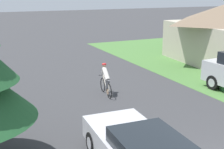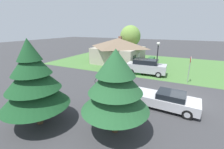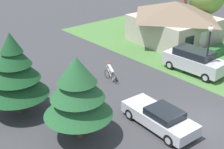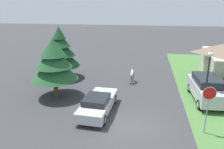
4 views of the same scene
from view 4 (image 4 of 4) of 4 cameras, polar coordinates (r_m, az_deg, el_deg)
The scene contains 8 objects.
ground_plane at distance 14.21m, azimuth 4.50°, elevation -13.12°, with size 140.00×140.00×0.00m, color #38383A.
sedan_left_lane at distance 15.46m, azimuth -3.66°, elevation -7.64°, with size 2.08×4.86×1.33m.
cyclist at distance 21.25m, azimuth 5.26°, elevation -0.29°, with size 0.44×1.74×1.50m.
parked_suv_right at distance 18.73m, azimuth 23.47°, elevation -3.35°, with size 2.20×5.02×1.94m.
stop_sign at distance 13.61m, azimuth 23.89°, elevation -6.27°, with size 0.77×0.07×2.92m.
street_lamp at distance 16.77m, azimuth 23.94°, elevation 1.54°, with size 0.40×0.40×4.30m.
conifer_tall_near at distance 18.00m, azimuth -14.98°, elevation 3.13°, with size 3.76×3.76×4.82m.
conifer_tall_far at distance 22.67m, azimuth -13.43°, elevation 6.00°, with size 3.92×3.92×5.28m.
Camera 4 is at (0.94, -12.16, 7.29)m, focal length 35.00 mm.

